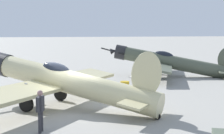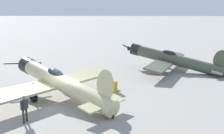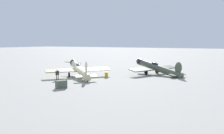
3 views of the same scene
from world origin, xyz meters
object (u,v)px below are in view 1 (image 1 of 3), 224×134
object	(u,v)px
airplane_foreground	(63,81)
fuel_drum	(125,89)
ground_crew_mechanic	(40,107)
airplane_mid_apron	(170,62)

from	to	relation	value
airplane_foreground	fuel_drum	size ratio (longest dim) A/B	10.95
ground_crew_mechanic	airplane_foreground	bearing A→B (deg)	-92.20
airplane_foreground	airplane_mid_apron	size ratio (longest dim) A/B	0.92
airplane_mid_apron	ground_crew_mechanic	distance (m)	18.46
airplane_mid_apron	ground_crew_mechanic	bearing A→B (deg)	73.93
ground_crew_mechanic	fuel_drum	xyz separation A→B (m)	(-6.45, 5.37, -0.58)
airplane_foreground	fuel_drum	world-z (taller)	airplane_foreground
airplane_foreground	airplane_mid_apron	distance (m)	14.57
airplane_foreground	fuel_drum	distance (m)	4.81
airplane_foreground	airplane_mid_apron	world-z (taller)	airplane_foreground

